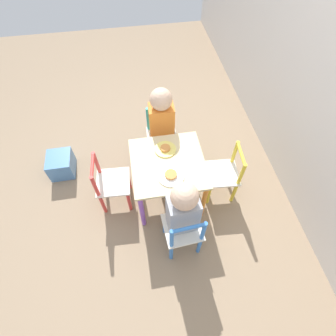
{
  "coord_description": "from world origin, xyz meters",
  "views": [
    {
      "loc": [
        1.13,
        -0.19,
        2.01
      ],
      "look_at": [
        0.0,
        0.0,
        0.4
      ],
      "focal_mm": 28.0,
      "sensor_mm": 36.0,
      "label": 1
    }
  ],
  "objects_px": {
    "chair_yellow": "(224,174)",
    "storage_bin": "(61,164)",
    "chair_teal": "(162,136)",
    "plate_right": "(171,175)",
    "chair_red": "(111,183)",
    "plate_left": "(165,149)",
    "kids_table": "(168,168)",
    "child_left": "(162,123)",
    "child_right": "(182,211)",
    "chair_blue": "(183,231)"
  },
  "relations": [
    {
      "from": "kids_table",
      "to": "chair_blue",
      "type": "distance_m",
      "value": 0.48
    },
    {
      "from": "chair_blue",
      "to": "chair_yellow",
      "type": "height_order",
      "value": "same"
    },
    {
      "from": "chair_blue",
      "to": "storage_bin",
      "type": "distance_m",
      "value": 1.29
    },
    {
      "from": "plate_left",
      "to": "chair_red",
      "type": "bearing_deg",
      "value": -78.2
    },
    {
      "from": "chair_blue",
      "to": "plate_left",
      "type": "bearing_deg",
      "value": -90.85
    },
    {
      "from": "child_left",
      "to": "plate_left",
      "type": "bearing_deg",
      "value": -90.97
    },
    {
      "from": "chair_red",
      "to": "plate_left",
      "type": "relative_size",
      "value": 3.2
    },
    {
      "from": "chair_red",
      "to": "child_left",
      "type": "xyz_separation_m",
      "value": [
        -0.37,
        0.47,
        0.23
      ]
    },
    {
      "from": "chair_yellow",
      "to": "chair_red",
      "type": "bearing_deg",
      "value": -89.43
    },
    {
      "from": "chair_red",
      "to": "storage_bin",
      "type": "relative_size",
      "value": 2.24
    },
    {
      "from": "chair_yellow",
      "to": "storage_bin",
      "type": "relative_size",
      "value": 2.24
    },
    {
      "from": "child_left",
      "to": "child_right",
      "type": "bearing_deg",
      "value": -86.9
    },
    {
      "from": "plate_right",
      "to": "child_right",
      "type": "bearing_deg",
      "value": 5.8
    },
    {
      "from": "chair_yellow",
      "to": "chair_red",
      "type": "xyz_separation_m",
      "value": [
        -0.06,
        -0.91,
        0.0
      ]
    },
    {
      "from": "chair_yellow",
      "to": "plate_left",
      "type": "xyz_separation_m",
      "value": [
        -0.16,
        -0.45,
        0.22
      ]
    },
    {
      "from": "kids_table",
      "to": "plate_left",
      "type": "relative_size",
      "value": 3.32
    },
    {
      "from": "chair_teal",
      "to": "child_right",
      "type": "relative_size",
      "value": 0.68
    },
    {
      "from": "kids_table",
      "to": "plate_right",
      "type": "distance_m",
      "value": 0.15
    },
    {
      "from": "kids_table",
      "to": "child_left",
      "type": "height_order",
      "value": "child_left"
    },
    {
      "from": "chair_teal",
      "to": "child_right",
      "type": "distance_m",
      "value": 0.88
    },
    {
      "from": "kids_table",
      "to": "chair_red",
      "type": "height_order",
      "value": "chair_red"
    },
    {
      "from": "child_left",
      "to": "plate_right",
      "type": "relative_size",
      "value": 4.22
    },
    {
      "from": "chair_yellow",
      "to": "child_right",
      "type": "height_order",
      "value": "child_right"
    },
    {
      "from": "chair_red",
      "to": "child_left",
      "type": "height_order",
      "value": "child_left"
    },
    {
      "from": "child_left",
      "to": "plate_right",
      "type": "height_order",
      "value": "child_left"
    },
    {
      "from": "chair_yellow",
      "to": "chair_blue",
      "type": "bearing_deg",
      "value": -40.74
    },
    {
      "from": "chair_teal",
      "to": "plate_right",
      "type": "height_order",
      "value": "chair_teal"
    },
    {
      "from": "chair_teal",
      "to": "chair_yellow",
      "type": "distance_m",
      "value": 0.66
    },
    {
      "from": "storage_bin",
      "to": "chair_teal",
      "type": "bearing_deg",
      "value": 92.86
    },
    {
      "from": "chair_red",
      "to": "plate_right",
      "type": "distance_m",
      "value": 0.53
    },
    {
      "from": "chair_yellow",
      "to": "storage_bin",
      "type": "bearing_deg",
      "value": -103.54
    },
    {
      "from": "kids_table",
      "to": "chair_blue",
      "type": "relative_size",
      "value": 1.04
    },
    {
      "from": "storage_bin",
      "to": "plate_left",
      "type": "bearing_deg",
      "value": 72.5
    },
    {
      "from": "chair_red",
      "to": "chair_yellow",
      "type": "bearing_deg",
      "value": -90.57
    },
    {
      "from": "kids_table",
      "to": "storage_bin",
      "type": "xyz_separation_m",
      "value": [
        -0.41,
        -0.91,
        -0.29
      ]
    },
    {
      "from": "child_right",
      "to": "chair_teal",
      "type": "bearing_deg",
      "value": -93.32
    },
    {
      "from": "plate_left",
      "to": "storage_bin",
      "type": "distance_m",
      "value": 1.03
    },
    {
      "from": "chair_red",
      "to": "plate_left",
      "type": "distance_m",
      "value": 0.52
    },
    {
      "from": "plate_right",
      "to": "kids_table",
      "type": "bearing_deg",
      "value": 180.0
    },
    {
      "from": "plate_right",
      "to": "chair_red",
      "type": "bearing_deg",
      "value": -108.06
    },
    {
      "from": "plate_right",
      "to": "storage_bin",
      "type": "xyz_separation_m",
      "value": [
        -0.53,
        -0.91,
        -0.38
      ]
    },
    {
      "from": "child_right",
      "to": "storage_bin",
      "type": "xyz_separation_m",
      "value": [
        -0.81,
        -0.94,
        -0.37
      ]
    },
    {
      "from": "chair_teal",
      "to": "plate_right",
      "type": "distance_m",
      "value": 0.62
    },
    {
      "from": "chair_blue",
      "to": "plate_left",
      "type": "relative_size",
      "value": 3.2
    },
    {
      "from": "chair_blue",
      "to": "child_left",
      "type": "relative_size",
      "value": 0.65
    },
    {
      "from": "chair_blue",
      "to": "chair_yellow",
      "type": "distance_m",
      "value": 0.6
    },
    {
      "from": "kids_table",
      "to": "chair_blue",
      "type": "xyz_separation_m",
      "value": [
        0.46,
        0.03,
        -0.14
      ]
    },
    {
      "from": "chair_yellow",
      "to": "plate_left",
      "type": "distance_m",
      "value": 0.53
    },
    {
      "from": "chair_red",
      "to": "storage_bin",
      "type": "bearing_deg",
      "value": 53.39
    },
    {
      "from": "child_right",
      "to": "plate_right",
      "type": "distance_m",
      "value": 0.28
    }
  ]
}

